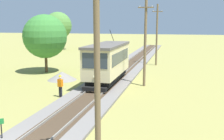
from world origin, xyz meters
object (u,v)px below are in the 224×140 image
at_px(utility_pole_mid, 157,34).
at_px(tree_left_far, 58,26).
at_px(utility_pole_foreground, 97,72).
at_px(track_worker, 60,85).
at_px(gravel_pile, 62,76).
at_px(utility_pole_near_tram, 145,41).
at_px(trackside_signal_marker, 1,129).
at_px(tree_right_near, 45,36).
at_px(red_tram, 108,61).

distance_m(utility_pole_mid, tree_left_far, 27.82).
height_order(utility_pole_foreground, tree_left_far, tree_left_far).
distance_m(utility_pole_mid, track_worker, 19.34).
bearing_deg(gravel_pile, utility_pole_foreground, -60.71).
height_order(utility_pole_mid, track_worker, utility_pole_mid).
bearing_deg(utility_pole_mid, utility_pole_near_tram, -90.00).
xyz_separation_m(trackside_signal_marker, tree_right_near, (-6.80, 17.54, 3.55)).
bearing_deg(track_worker, red_tram, 171.91).
height_order(utility_pole_near_tram, utility_pole_mid, utility_pole_mid).
bearing_deg(utility_pole_mid, red_tram, -105.19).
height_order(utility_pole_near_tram, tree_right_near, utility_pole_near_tram).
bearing_deg(track_worker, gravel_pile, -140.61).
bearing_deg(trackside_signal_marker, gravel_pile, 102.91).
distance_m(utility_pole_mid, trackside_signal_marker, 26.96).
bearing_deg(red_tram, trackside_signal_marker, -97.54).
height_order(red_tram, track_worker, red_tram).
relative_size(trackside_signal_marker, tree_right_near, 0.17).
relative_size(utility_pole_foreground, tree_right_near, 1.13).
bearing_deg(red_tram, utility_pole_near_tram, 3.43).
height_order(track_worker, tree_left_far, tree_left_far).
distance_m(red_tram, utility_pole_mid, 13.39).
xyz_separation_m(utility_pole_mid, gravel_pile, (-8.47, -12.14, -3.78)).
distance_m(trackside_signal_marker, tree_left_far, 46.27).
bearing_deg(utility_pole_foreground, red_tram, 103.48).
xyz_separation_m(red_tram, utility_pole_mid, (3.47, 12.77, 2.02)).
xyz_separation_m(utility_pole_mid, tree_right_near, (-12.05, -8.67, -0.00)).
relative_size(utility_pole_foreground, tree_left_far, 0.94).
distance_m(track_worker, tree_right_near, 11.77).
distance_m(track_worker, tree_left_far, 38.65).
bearing_deg(utility_pole_near_tram, red_tram, -176.57).
relative_size(utility_pole_near_tram, gravel_pile, 2.73).
height_order(gravel_pile, tree_right_near, tree_right_near).
relative_size(utility_pole_mid, gravel_pile, 2.78).
bearing_deg(track_worker, utility_pole_mid, 178.00).
bearing_deg(gravel_pile, track_worker, -66.50).
xyz_separation_m(gravel_pile, track_worker, (2.61, -6.01, 0.55)).
relative_size(trackside_signal_marker, gravel_pile, 0.40).
distance_m(utility_pole_foreground, tree_left_far, 49.18).
bearing_deg(utility_pole_foreground, utility_pole_mid, 90.00).
xyz_separation_m(red_tram, tree_left_far, (-18.86, 29.33, 2.98)).
bearing_deg(trackside_signal_marker, track_worker, 94.34).
bearing_deg(tree_left_far, tree_right_near, -67.82).
distance_m(trackside_signal_marker, tree_right_near, 19.14).
height_order(utility_pole_mid, gravel_pile, utility_pole_mid).
relative_size(utility_pole_mid, trackside_signal_marker, 6.98).
bearing_deg(track_worker, trackside_signal_marker, 20.23).
height_order(utility_pole_near_tram, gravel_pile, utility_pole_near_tram).
xyz_separation_m(utility_pole_foreground, trackside_signal_marker, (-5.25, 1.03, -3.24)).
relative_size(utility_pole_mid, track_worker, 4.62).
height_order(utility_pole_near_tram, trackside_signal_marker, utility_pole_near_tram).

